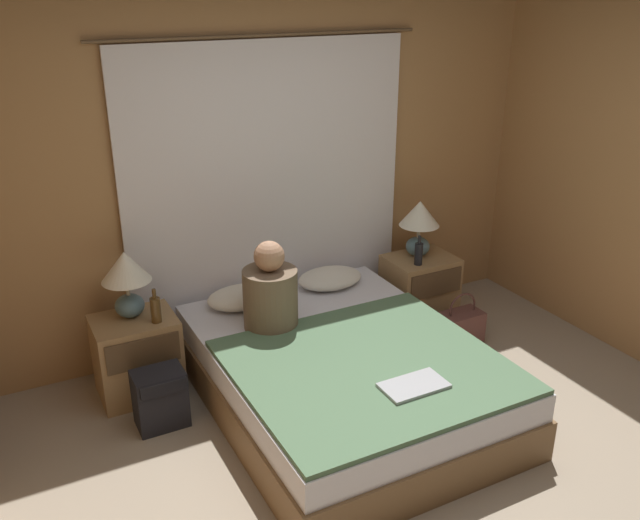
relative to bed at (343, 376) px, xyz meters
The scene contains 17 objects.
ground_plane 0.94m from the bed, 90.00° to the right, with size 16.00×16.00×0.00m, color gray.
wall_back 1.53m from the bed, 90.00° to the left, with size 4.34×0.06×2.50m.
curtain_panel 1.37m from the bed, 90.00° to the left, with size 2.26×0.02×2.16m.
bed is the anchor object (origin of this frame).
nightstand_left 1.31m from the bed, 146.26° to the left, with size 0.51×0.41×0.53m.
nightstand_right 1.31m from the bed, 33.74° to the left, with size 0.51×0.41×0.53m.
lamp_left 1.47m from the bed, 144.36° to the left, with size 0.30×0.30×0.43m.
lamp_right 1.47m from the bed, 35.64° to the left, with size 0.30×0.30×0.43m.
pillow_left 0.91m from the bed, 113.03° to the left, with size 0.48×0.35×0.12m.
pillow_right 0.91m from the bed, 66.97° to the left, with size 0.48×0.35×0.12m.
blanket_on_bed 0.38m from the bed, 90.00° to the right, with size 1.48×1.37×0.03m.
person_left_in_bed 0.68m from the bed, 124.39° to the left, with size 0.35×0.35×0.58m.
beer_bottle_on_left_stand 1.22m from the bed, 146.87° to the left, with size 0.06×0.06×0.22m.
beer_bottle_on_right_stand 1.24m from the bed, 32.48° to the left, with size 0.06×0.06×0.23m.
laptop_on_bed 0.67m from the bed, 81.51° to the right, with size 0.36×0.21×0.02m.
backpack_on_floor 1.11m from the bed, 163.09° to the left, with size 0.30×0.24×0.36m.
handbag_on_floor 1.17m from the bed, 13.20° to the left, with size 0.31×0.19×0.41m.
Camera 1 is at (-1.79, -2.20, 2.48)m, focal length 38.00 mm.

